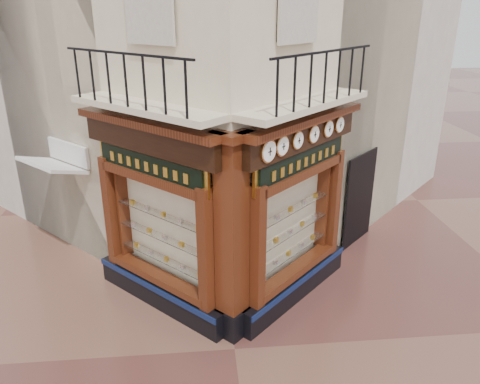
{
  "coord_description": "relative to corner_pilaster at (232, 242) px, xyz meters",
  "views": [
    {
      "loc": [
        -0.56,
        -6.9,
        5.87
      ],
      "look_at": [
        0.29,
        2.0,
        2.31
      ],
      "focal_mm": 35.0,
      "sensor_mm": 36.0,
      "label": 1
    }
  ],
  "objects": [
    {
      "name": "clock_f",
      "position": [
        2.36,
        1.75,
        1.67
      ],
      "size": [
        0.28,
        0.28,
        0.34
      ],
      "rotation": [
        0.0,
        0.0,
        0.79
      ],
      "color": "#B47A3C",
      "rests_on": "ground"
    },
    {
      "name": "awning",
      "position": [
        -3.9,
        3.2,
        -1.95
      ],
      "size": [
        1.78,
        1.78,
        0.35
      ],
      "primitive_type": null,
      "rotation": [
        0.29,
        0.0,
        2.36
      ],
      "color": "silver",
      "rests_on": "ground"
    },
    {
      "name": "neighbour_right",
      "position": [
        2.47,
        8.13,
        3.55
      ],
      "size": [
        11.31,
        11.31,
        11.0
      ],
      "primitive_type": "cube",
      "rotation": [
        0.0,
        0.0,
        0.79
      ],
      "color": "beige",
      "rests_on": "ground"
    },
    {
      "name": "ground",
      "position": [
        0.0,
        -0.5,
        -1.95
      ],
      "size": [
        80.0,
        80.0,
        0.0
      ],
      "primitive_type": "plane",
      "color": "#512B26",
      "rests_on": "ground"
    },
    {
      "name": "clock_b",
      "position": [
        0.91,
        0.31,
        1.67
      ],
      "size": [
        0.3,
        0.3,
        0.37
      ],
      "rotation": [
        0.0,
        0.0,
        0.79
      ],
      "color": "#B47A3C",
      "rests_on": "ground"
    },
    {
      "name": "main_building",
      "position": [
        0.0,
        5.66,
        4.05
      ],
      "size": [
        11.31,
        11.31,
        12.0
      ],
      "primitive_type": "cube",
      "rotation": [
        0.0,
        0.0,
        0.79
      ],
      "color": "beige",
      "rests_on": "ground"
    },
    {
      "name": "signboard_right",
      "position": [
        1.46,
        1.01,
        1.15
      ],
      "size": [
        2.19,
        2.19,
        0.59
      ],
      "rotation": [
        0.0,
        0.0,
        0.79
      ],
      "color": "gold",
      "rests_on": "ground"
    },
    {
      "name": "balcony",
      "position": [
        0.0,
        0.99,
        2.27
      ],
      "size": [
        5.94,
        2.97,
        1.03
      ],
      "color": "beige",
      "rests_on": "ground"
    },
    {
      "name": "shopfront_right",
      "position": [
        1.41,
        1.07,
        0.03
      ],
      "size": [
        2.86,
        2.86,
        3.98
      ],
      "rotation": [
        0.0,
        0.0,
        0.79
      ],
      "color": "black",
      "rests_on": "ground"
    },
    {
      "name": "clock_d",
      "position": [
        1.65,
        1.04,
        1.67
      ],
      "size": [
        0.28,
        0.28,
        0.35
      ],
      "rotation": [
        0.0,
        0.0,
        0.79
      ],
      "color": "#B47A3C",
      "rests_on": "ground"
    },
    {
      "name": "clock_a",
      "position": [
        0.63,
        0.02,
        1.67
      ],
      "size": [
        0.32,
        0.32,
        0.41
      ],
      "rotation": [
        0.0,
        0.0,
        0.79
      ],
      "color": "#B47A3C",
      "rests_on": "ground"
    },
    {
      "name": "shopfront_left",
      "position": [
        -1.41,
        1.07,
        0.03
      ],
      "size": [
        2.86,
        2.86,
        3.98
      ],
      "rotation": [
        0.0,
        0.0,
        2.36
      ],
      "color": "black",
      "rests_on": "ground"
    },
    {
      "name": "neighbour_left",
      "position": [
        -2.47,
        8.13,
        3.55
      ],
      "size": [
        11.31,
        11.31,
        11.0
      ],
      "primitive_type": "cube",
      "rotation": [
        0.0,
        0.0,
        0.79
      ],
      "color": "beige",
      "rests_on": "ground"
    },
    {
      "name": "clock_e",
      "position": [
        2.04,
        1.43,
        1.67
      ],
      "size": [
        0.28,
        0.28,
        0.35
      ],
      "rotation": [
        0.0,
        0.0,
        0.79
      ],
      "color": "#B47A3C",
      "rests_on": "ground"
    },
    {
      "name": "clock_c",
      "position": [
        1.26,
        0.65,
        1.67
      ],
      "size": [
        0.28,
        0.28,
        0.34
      ],
      "rotation": [
        0.0,
        0.0,
        0.79
      ],
      "color": "#B47A3C",
      "rests_on": "ground"
    },
    {
      "name": "corner_pilaster",
      "position": [
        0.0,
        0.0,
        0.0
      ],
      "size": [
        0.85,
        0.85,
        3.98
      ],
      "rotation": [
        0.0,
        0.0,
        0.79
      ],
      "color": "black",
      "rests_on": "ground"
    },
    {
      "name": "signboard_left",
      "position": [
        -1.46,
        1.01,
        1.15
      ],
      "size": [
        2.18,
        2.18,
        0.58
      ],
      "rotation": [
        0.0,
        0.0,
        2.36
      ],
      "color": "gold",
      "rests_on": "ground"
    }
  ]
}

